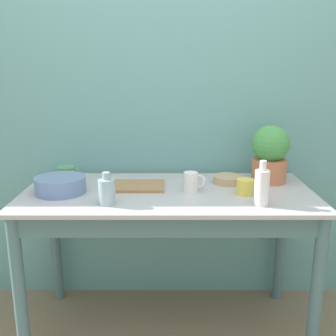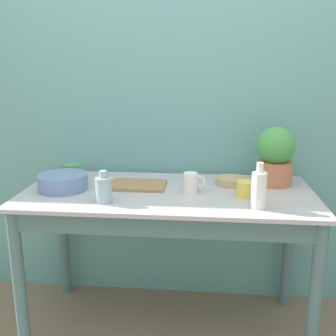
{
  "view_description": "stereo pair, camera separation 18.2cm",
  "coord_description": "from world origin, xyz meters",
  "px_view_note": "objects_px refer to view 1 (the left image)",
  "views": [
    {
      "loc": [
        0.0,
        -1.56,
        1.4
      ],
      "look_at": [
        0.0,
        0.35,
        0.92
      ],
      "focal_mm": 42.0,
      "sensor_mm": 36.0,
      "label": 1
    },
    {
      "loc": [
        0.18,
        -1.55,
        1.4
      ],
      "look_at": [
        0.0,
        0.35,
        0.92
      ],
      "focal_mm": 42.0,
      "sensor_mm": 36.0,
      "label": 2
    }
  ],
  "objects_px": {
    "potted_plant": "(270,153)",
    "mug_white": "(191,182)",
    "bowl_wash_large": "(60,185)",
    "bottle_tall": "(262,187)",
    "mug_green": "(67,174)",
    "bottle_short": "(107,191)",
    "mug_yellow": "(246,187)",
    "bowl_small_tan": "(228,179)",
    "tray_board": "(136,186)"
  },
  "relations": [
    {
      "from": "bowl_wash_large",
      "to": "bottle_tall",
      "type": "height_order",
      "value": "bottle_tall"
    },
    {
      "from": "mug_yellow",
      "to": "mug_green",
      "type": "height_order",
      "value": "mug_green"
    },
    {
      "from": "bowl_wash_large",
      "to": "mug_yellow",
      "type": "distance_m",
      "value": 0.92
    },
    {
      "from": "mug_white",
      "to": "mug_yellow",
      "type": "bearing_deg",
      "value": -8.77
    },
    {
      "from": "mug_white",
      "to": "potted_plant",
      "type": "bearing_deg",
      "value": 22.66
    },
    {
      "from": "bowl_small_tan",
      "to": "tray_board",
      "type": "bearing_deg",
      "value": -170.56
    },
    {
      "from": "potted_plant",
      "to": "mug_white",
      "type": "relative_size",
      "value": 2.83
    },
    {
      "from": "bowl_wash_large",
      "to": "mug_green",
      "type": "height_order",
      "value": "bowl_wash_large"
    },
    {
      "from": "mug_yellow",
      "to": "bottle_tall",
      "type": "bearing_deg",
      "value": -76.13
    },
    {
      "from": "bowl_wash_large",
      "to": "potted_plant",
      "type": "bearing_deg",
      "value": 10.33
    },
    {
      "from": "bottle_short",
      "to": "mug_yellow",
      "type": "bearing_deg",
      "value": 12.77
    },
    {
      "from": "bottle_tall",
      "to": "mug_yellow",
      "type": "relative_size",
      "value": 1.77
    },
    {
      "from": "bowl_wash_large",
      "to": "mug_white",
      "type": "xyz_separation_m",
      "value": [
        0.66,
        0.02,
        0.01
      ]
    },
    {
      "from": "mug_yellow",
      "to": "bowl_small_tan",
      "type": "distance_m",
      "value": 0.2
    },
    {
      "from": "bowl_small_tan",
      "to": "tray_board",
      "type": "height_order",
      "value": "bowl_small_tan"
    },
    {
      "from": "mug_white",
      "to": "tray_board",
      "type": "bearing_deg",
      "value": 165.91
    },
    {
      "from": "mug_white",
      "to": "bowl_small_tan",
      "type": "xyz_separation_m",
      "value": [
        0.21,
        0.15,
        -0.03
      ]
    },
    {
      "from": "mug_green",
      "to": "mug_white",
      "type": "distance_m",
      "value": 0.7
    },
    {
      "from": "potted_plant",
      "to": "mug_green",
      "type": "xyz_separation_m",
      "value": [
        -1.11,
        0.01,
        -0.12
      ]
    },
    {
      "from": "bowl_wash_large",
      "to": "mug_green",
      "type": "distance_m",
      "value": 0.21
    },
    {
      "from": "mug_green",
      "to": "mug_yellow",
      "type": "bearing_deg",
      "value": -13.87
    },
    {
      "from": "mug_white",
      "to": "bottle_tall",
      "type": "bearing_deg",
      "value": -33.3
    },
    {
      "from": "bottle_short",
      "to": "tray_board",
      "type": "bearing_deg",
      "value": 66.6
    },
    {
      "from": "bowl_wash_large",
      "to": "mug_white",
      "type": "distance_m",
      "value": 0.66
    },
    {
      "from": "potted_plant",
      "to": "bottle_tall",
      "type": "relative_size",
      "value": 1.49
    },
    {
      "from": "potted_plant",
      "to": "mug_yellow",
      "type": "xyz_separation_m",
      "value": [
        -0.17,
        -0.22,
        -0.12
      ]
    },
    {
      "from": "mug_yellow",
      "to": "mug_white",
      "type": "height_order",
      "value": "mug_white"
    },
    {
      "from": "bowl_small_tan",
      "to": "bowl_wash_large",
      "type": "bearing_deg",
      "value": -168.87
    },
    {
      "from": "bowl_wash_large",
      "to": "bottle_short",
      "type": "relative_size",
      "value": 1.66
    },
    {
      "from": "mug_green",
      "to": "tray_board",
      "type": "relative_size",
      "value": 0.44
    },
    {
      "from": "potted_plant",
      "to": "tray_board",
      "type": "bearing_deg",
      "value": -171.25
    },
    {
      "from": "bottle_tall",
      "to": "mug_yellow",
      "type": "xyz_separation_m",
      "value": [
        -0.04,
        0.16,
        -0.05
      ]
    },
    {
      "from": "bottle_short",
      "to": "mug_yellow",
      "type": "xyz_separation_m",
      "value": [
        0.66,
        0.15,
        -0.03
      ]
    },
    {
      "from": "bottle_tall",
      "to": "mug_white",
      "type": "xyz_separation_m",
      "value": [
        -0.31,
        0.2,
        -0.04
      ]
    },
    {
      "from": "bottle_short",
      "to": "mug_yellow",
      "type": "relative_size",
      "value": 1.29
    },
    {
      "from": "bowl_wash_large",
      "to": "mug_yellow",
      "type": "relative_size",
      "value": 2.14
    },
    {
      "from": "potted_plant",
      "to": "bowl_wash_large",
      "type": "relative_size",
      "value": 1.24
    },
    {
      "from": "bowl_small_tan",
      "to": "mug_green",
      "type": "bearing_deg",
      "value": 177.45
    },
    {
      "from": "mug_green",
      "to": "mug_white",
      "type": "bearing_deg",
      "value": -15.83
    },
    {
      "from": "bottle_tall",
      "to": "potted_plant",
      "type": "bearing_deg",
      "value": 71.36
    },
    {
      "from": "bowl_wash_large",
      "to": "mug_yellow",
      "type": "height_order",
      "value": "bowl_wash_large"
    },
    {
      "from": "mug_white",
      "to": "bowl_small_tan",
      "type": "height_order",
      "value": "mug_white"
    },
    {
      "from": "mug_yellow",
      "to": "mug_green",
      "type": "xyz_separation_m",
      "value": [
        -0.94,
        0.23,
        0.0
      ]
    },
    {
      "from": "mug_yellow",
      "to": "bottle_short",
      "type": "bearing_deg",
      "value": -167.23
    },
    {
      "from": "potted_plant",
      "to": "tray_board",
      "type": "distance_m",
      "value": 0.74
    },
    {
      "from": "potted_plant",
      "to": "mug_green",
      "type": "height_order",
      "value": "potted_plant"
    },
    {
      "from": "potted_plant",
      "to": "bottle_short",
      "type": "bearing_deg",
      "value": -155.84
    },
    {
      "from": "bottle_tall",
      "to": "mug_white",
      "type": "distance_m",
      "value": 0.37
    },
    {
      "from": "bowl_wash_large",
      "to": "mug_white",
      "type": "bearing_deg",
      "value": 1.5
    },
    {
      "from": "mug_white",
      "to": "bottle_short",
      "type": "bearing_deg",
      "value": -154.23
    }
  ]
}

